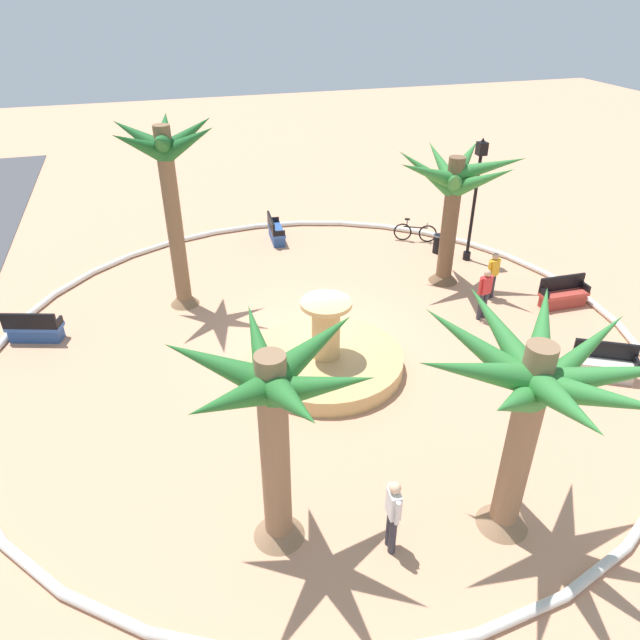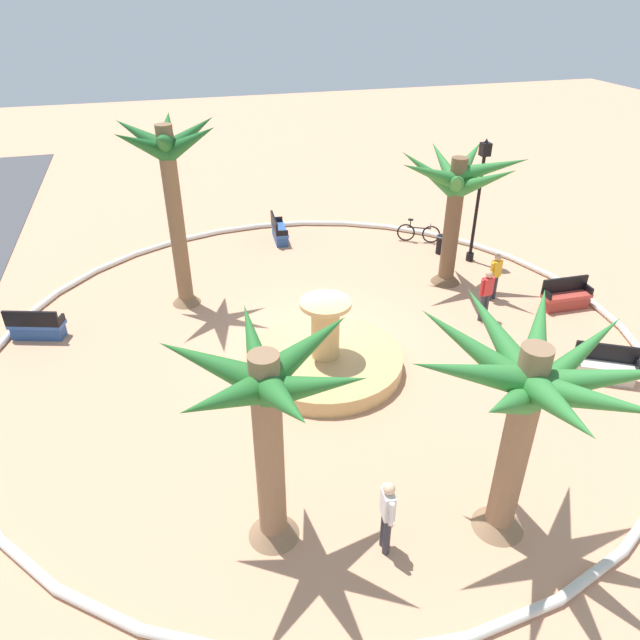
{
  "view_description": "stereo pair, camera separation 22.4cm",
  "coord_description": "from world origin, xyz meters",
  "px_view_note": "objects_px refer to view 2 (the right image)",
  "views": [
    {
      "loc": [
        -13.77,
        4.01,
        9.36
      ],
      "look_at": [
        -0.4,
        0.05,
        1.0
      ],
      "focal_mm": 32.69,
      "sensor_mm": 36.0,
      "label": 1
    },
    {
      "loc": [
        -13.83,
        3.79,
        9.36
      ],
      "look_at": [
        -0.4,
        0.05,
        1.0
      ],
      "focal_mm": 32.69,
      "sensor_mm": 36.0,
      "label": 2
    }
  ],
  "objects_px": {
    "palm_tree_by_curb": "(170,176)",
    "person_pedestrian_stroll": "(486,293)",
    "palm_tree_far_side": "(268,409)",
    "palm_tree_near_fountain": "(456,190)",
    "fountain": "(325,359)",
    "bench_southeast": "(604,369)",
    "bicycle_red_frame": "(418,233)",
    "bench_east": "(279,232)",
    "person_cyclist_photo": "(387,514)",
    "bench_west": "(37,328)",
    "palm_tree_mid_plaza": "(529,392)",
    "trash_bin": "(441,244)",
    "lamppost": "(479,192)",
    "person_cyclist_helmet": "(495,274)",
    "bench_north": "(565,298)"
  },
  "relations": [
    {
      "from": "bench_east",
      "to": "bench_southeast",
      "type": "height_order",
      "value": "same"
    },
    {
      "from": "trash_bin",
      "to": "bicycle_red_frame",
      "type": "xyz_separation_m",
      "value": [
        1.27,
        0.4,
        -0.0
      ]
    },
    {
      "from": "person_cyclist_helmet",
      "to": "person_cyclist_photo",
      "type": "relative_size",
      "value": 0.96
    },
    {
      "from": "bench_east",
      "to": "trash_bin",
      "type": "distance_m",
      "value": 6.44
    },
    {
      "from": "palm_tree_by_curb",
      "to": "person_pedestrian_stroll",
      "type": "xyz_separation_m",
      "value": [
        -3.58,
        -8.81,
        -3.3
      ]
    },
    {
      "from": "person_pedestrian_stroll",
      "to": "palm_tree_mid_plaza",
      "type": "bearing_deg",
      "value": 153.14
    },
    {
      "from": "bench_east",
      "to": "bench_west",
      "type": "height_order",
      "value": "same"
    },
    {
      "from": "bench_north",
      "to": "person_pedestrian_stroll",
      "type": "bearing_deg",
      "value": 89.42
    },
    {
      "from": "palm_tree_by_curb",
      "to": "bench_east",
      "type": "height_order",
      "value": "palm_tree_by_curb"
    },
    {
      "from": "palm_tree_near_fountain",
      "to": "person_cyclist_photo",
      "type": "xyz_separation_m",
      "value": [
        -9.77,
        6.03,
        -2.37
      ]
    },
    {
      "from": "palm_tree_mid_plaza",
      "to": "palm_tree_far_side",
      "type": "height_order",
      "value": "palm_tree_mid_plaza"
    },
    {
      "from": "bench_east",
      "to": "person_cyclist_helmet",
      "type": "height_order",
      "value": "person_cyclist_helmet"
    },
    {
      "from": "palm_tree_far_side",
      "to": "bench_east",
      "type": "bearing_deg",
      "value": -12.48
    },
    {
      "from": "lamppost",
      "to": "person_pedestrian_stroll",
      "type": "distance_m",
      "value": 4.72
    },
    {
      "from": "lamppost",
      "to": "person_cyclist_helmet",
      "type": "xyz_separation_m",
      "value": [
        -2.93,
        0.76,
        -1.74
      ]
    },
    {
      "from": "palm_tree_by_curb",
      "to": "bicycle_red_frame",
      "type": "xyz_separation_m",
      "value": [
        2.62,
        -9.36,
        -3.87
      ]
    },
    {
      "from": "palm_tree_mid_plaza",
      "to": "trash_bin",
      "type": "distance_m",
      "value": 13.33
    },
    {
      "from": "bench_east",
      "to": "person_cyclist_photo",
      "type": "bearing_deg",
      "value": 175.43
    },
    {
      "from": "bench_southeast",
      "to": "trash_bin",
      "type": "relative_size",
      "value": 2.25
    },
    {
      "from": "fountain",
      "to": "bench_southeast",
      "type": "bearing_deg",
      "value": -109.52
    },
    {
      "from": "palm_tree_mid_plaza",
      "to": "person_pedestrian_stroll",
      "type": "height_order",
      "value": "palm_tree_mid_plaza"
    },
    {
      "from": "person_cyclist_photo",
      "to": "palm_tree_near_fountain",
      "type": "bearing_deg",
      "value": -31.66
    },
    {
      "from": "palm_tree_near_fountain",
      "to": "bicycle_red_frame",
      "type": "relative_size",
      "value": 2.97
    },
    {
      "from": "trash_bin",
      "to": "person_cyclist_helmet",
      "type": "bearing_deg",
      "value": -179.95
    },
    {
      "from": "palm_tree_mid_plaza",
      "to": "bench_southeast",
      "type": "relative_size",
      "value": 2.73
    },
    {
      "from": "palm_tree_by_curb",
      "to": "person_cyclist_photo",
      "type": "bearing_deg",
      "value": -165.18
    },
    {
      "from": "person_cyclist_helmet",
      "to": "bench_north",
      "type": "bearing_deg",
      "value": -120.28
    },
    {
      "from": "lamppost",
      "to": "palm_tree_far_side",
      "type": "bearing_deg",
      "value": 136.9
    },
    {
      "from": "palm_tree_near_fountain",
      "to": "person_cyclist_helmet",
      "type": "height_order",
      "value": "palm_tree_near_fountain"
    },
    {
      "from": "fountain",
      "to": "bench_east",
      "type": "bearing_deg",
      "value": -4.19
    },
    {
      "from": "trash_bin",
      "to": "bicycle_red_frame",
      "type": "bearing_deg",
      "value": 17.62
    },
    {
      "from": "palm_tree_far_side",
      "to": "bicycle_red_frame",
      "type": "xyz_separation_m",
      "value": [
        12.45,
        -8.46,
        -2.76
      ]
    },
    {
      "from": "palm_tree_near_fountain",
      "to": "fountain",
      "type": "bearing_deg",
      "value": 125.26
    },
    {
      "from": "palm_tree_near_fountain",
      "to": "bicycle_red_frame",
      "type": "bearing_deg",
      "value": -8.28
    },
    {
      "from": "bench_southeast",
      "to": "lamppost",
      "type": "bearing_deg",
      "value": -1.48
    },
    {
      "from": "lamppost",
      "to": "person_cyclist_photo",
      "type": "height_order",
      "value": "lamppost"
    },
    {
      "from": "palm_tree_far_side",
      "to": "bench_east",
      "type": "height_order",
      "value": "palm_tree_far_side"
    },
    {
      "from": "bench_north",
      "to": "person_cyclist_photo",
      "type": "bearing_deg",
      "value": 128.37
    },
    {
      "from": "bench_west",
      "to": "bicycle_red_frame",
      "type": "bearing_deg",
      "value": -75.33
    },
    {
      "from": "palm_tree_far_side",
      "to": "palm_tree_near_fountain",
      "type": "bearing_deg",
      "value": -41.68
    },
    {
      "from": "fountain",
      "to": "lamppost",
      "type": "bearing_deg",
      "value": -53.83
    },
    {
      "from": "bench_north",
      "to": "trash_bin",
      "type": "relative_size",
      "value": 2.21
    },
    {
      "from": "bench_east",
      "to": "bench_north",
      "type": "height_order",
      "value": "same"
    },
    {
      "from": "palm_tree_near_fountain",
      "to": "trash_bin",
      "type": "bearing_deg",
      "value": -22.13
    },
    {
      "from": "palm_tree_near_fountain",
      "to": "trash_bin",
      "type": "height_order",
      "value": "palm_tree_near_fountain"
    },
    {
      "from": "palm_tree_by_curb",
      "to": "bench_north",
      "type": "distance_m",
      "value": 12.88
    },
    {
      "from": "person_cyclist_helmet",
      "to": "person_pedestrian_stroll",
      "type": "distance_m",
      "value": 1.47
    },
    {
      "from": "bench_west",
      "to": "person_cyclist_photo",
      "type": "xyz_separation_m",
      "value": [
        -9.68,
        -7.23,
        0.61
      ]
    },
    {
      "from": "palm_tree_by_curb",
      "to": "bicycle_red_frame",
      "type": "height_order",
      "value": "palm_tree_by_curb"
    },
    {
      "from": "bench_north",
      "to": "bench_east",
      "type": "bearing_deg",
      "value": 44.4
    }
  ]
}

